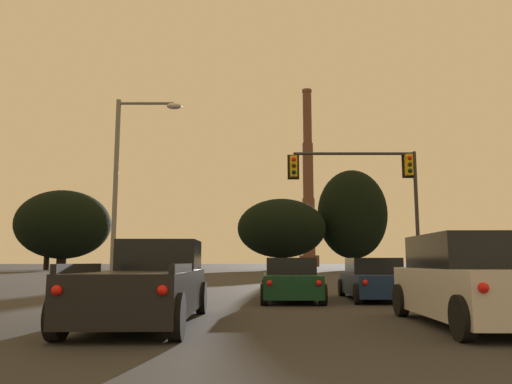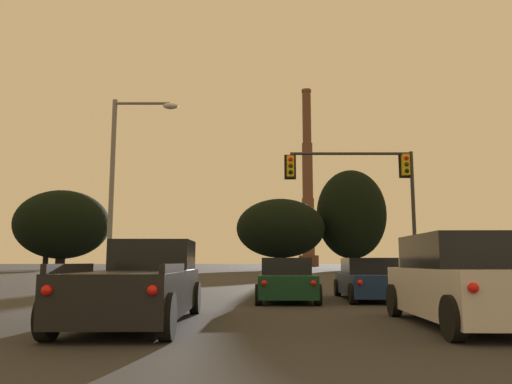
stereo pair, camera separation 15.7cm
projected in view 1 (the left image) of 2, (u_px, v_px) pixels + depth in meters
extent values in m
cube|color=#0F3823|center=(290.00, 285.00, 16.83)|extent=(1.91, 4.64, 0.70)
cube|color=black|center=(289.00, 266.00, 17.15)|extent=(1.67, 2.24, 0.55)
cylinder|color=black|center=(264.00, 288.00, 18.71)|extent=(0.24, 0.65, 0.64)
cylinder|color=black|center=(311.00, 288.00, 18.67)|extent=(0.24, 0.65, 0.64)
cylinder|color=black|center=(263.00, 295.00, 14.94)|extent=(0.24, 0.65, 0.64)
cylinder|color=black|center=(322.00, 295.00, 14.90)|extent=(0.24, 0.65, 0.64)
sphere|color=red|center=(269.00, 283.00, 14.57)|extent=(0.17, 0.17, 0.17)
sphere|color=red|center=(318.00, 283.00, 14.54)|extent=(0.17, 0.17, 0.17)
cube|color=black|center=(144.00, 292.00, 10.43)|extent=(2.09, 5.43, 0.88)
cube|color=black|center=(160.00, 255.00, 12.28)|extent=(1.87, 1.83, 0.72)
cube|color=black|center=(78.00, 268.00, 9.11)|extent=(0.14, 2.43, 0.16)
cube|color=black|center=(181.00, 268.00, 9.15)|extent=(0.14, 2.43, 0.16)
cylinder|color=black|center=(123.00, 298.00, 12.55)|extent=(0.23, 0.80, 0.80)
cylinder|color=black|center=(200.00, 298.00, 12.59)|extent=(0.23, 0.80, 0.80)
cylinder|color=black|center=(56.00, 317.00, 8.20)|extent=(0.23, 0.80, 0.80)
cylinder|color=black|center=(176.00, 316.00, 8.23)|extent=(0.23, 0.80, 0.80)
sphere|color=red|center=(56.00, 290.00, 7.75)|extent=(0.17, 0.17, 0.17)
sphere|color=red|center=(161.00, 290.00, 7.78)|extent=(0.17, 0.17, 0.17)
cube|color=silver|center=(471.00, 292.00, 10.08)|extent=(2.04, 4.85, 0.95)
cube|color=black|center=(466.00, 251.00, 10.31)|extent=(1.85, 2.84, 0.70)
cylinder|color=black|center=(400.00, 300.00, 11.96)|extent=(0.24, 0.77, 0.76)
cylinder|color=black|center=(479.00, 300.00, 11.92)|extent=(0.24, 0.77, 0.76)
cylinder|color=black|center=(462.00, 318.00, 8.15)|extent=(0.24, 0.77, 0.76)
sphere|color=red|center=(482.00, 288.00, 7.73)|extent=(0.17, 0.17, 0.17)
cube|color=navy|center=(373.00, 284.00, 17.17)|extent=(1.98, 4.67, 0.70)
cube|color=black|center=(372.00, 266.00, 17.49)|extent=(1.70, 2.26, 0.55)
cylinder|color=black|center=(341.00, 287.00, 19.06)|extent=(0.24, 0.65, 0.64)
cylinder|color=black|center=(387.00, 288.00, 18.99)|extent=(0.24, 0.65, 0.64)
cylinder|color=black|center=(357.00, 294.00, 15.30)|extent=(0.24, 0.65, 0.64)
cylinder|color=black|center=(415.00, 294.00, 15.23)|extent=(0.24, 0.65, 0.64)
sphere|color=red|center=(364.00, 282.00, 14.92)|extent=(0.17, 0.17, 0.17)
sphere|color=red|center=(413.00, 283.00, 14.87)|extent=(0.17, 0.17, 0.17)
cylinder|color=#2D2D30|center=(416.00, 219.00, 24.16)|extent=(0.18, 0.18, 6.69)
cylinder|color=black|center=(419.00, 288.00, 23.70)|extent=(0.40, 0.40, 0.10)
cube|color=yellow|center=(408.00, 165.00, 24.53)|extent=(0.34, 0.34, 1.04)
cube|color=black|center=(407.00, 166.00, 24.71)|extent=(0.58, 0.03, 1.25)
sphere|color=red|center=(409.00, 158.00, 24.38)|extent=(0.22, 0.22, 0.22)
sphere|color=#352604|center=(409.00, 164.00, 24.34)|extent=(0.22, 0.22, 0.22)
sphere|color=black|center=(409.00, 171.00, 24.30)|extent=(0.22, 0.22, 0.22)
cylinder|color=#2D2D30|center=(353.00, 154.00, 24.60)|extent=(5.96, 0.14, 0.14)
sphere|color=#2D2D30|center=(413.00, 154.00, 24.61)|extent=(0.18, 0.18, 0.18)
cube|color=yellow|center=(293.00, 166.00, 24.51)|extent=(0.34, 0.34, 1.04)
cube|color=black|center=(292.00, 167.00, 24.69)|extent=(0.58, 0.03, 1.25)
sphere|color=red|center=(293.00, 159.00, 24.37)|extent=(0.22, 0.22, 0.22)
sphere|color=#352604|center=(293.00, 166.00, 24.32)|extent=(0.22, 0.22, 0.22)
sphere|color=black|center=(293.00, 172.00, 24.28)|extent=(0.22, 0.22, 0.22)
cylinder|color=slate|center=(114.00, 194.00, 20.68)|extent=(0.20, 0.20, 8.14)
cylinder|color=slate|center=(146.00, 103.00, 21.23)|extent=(2.37, 0.12, 0.12)
sphere|color=slate|center=(118.00, 103.00, 21.23)|extent=(0.20, 0.20, 0.20)
ellipsoid|color=silver|center=(173.00, 106.00, 21.22)|extent=(0.64, 0.36, 0.26)
cylinder|color=#523427|center=(308.00, 261.00, 136.27)|extent=(5.45, 5.45, 3.01)
cylinder|color=brown|center=(308.00, 227.00, 137.57)|extent=(3.41, 3.41, 15.74)
cylinder|color=brown|center=(307.00, 171.00, 139.75)|extent=(2.93, 2.93, 15.74)
cylinder|color=brown|center=(306.00, 116.00, 141.93)|extent=(2.45, 2.45, 15.74)
cylinder|color=brown|center=(306.00, 91.00, 142.98)|extent=(2.75, 2.75, 0.70)
cylinder|color=black|center=(60.00, 260.00, 73.90)|extent=(1.40, 1.40, 2.99)
ellipsoid|color=black|center=(62.00, 224.00, 74.64)|extent=(13.99, 12.59, 10.26)
cylinder|color=black|center=(281.00, 260.00, 77.33)|extent=(1.38, 1.38, 3.04)
ellipsoid|color=black|center=(281.00, 228.00, 78.02)|extent=(13.79, 12.41, 9.22)
cylinder|color=black|center=(353.00, 259.00, 81.39)|extent=(1.14, 1.14, 3.59)
ellipsoid|color=black|center=(351.00, 214.00, 82.40)|extent=(11.43, 10.29, 14.68)
cylinder|color=black|center=(46.00, 258.00, 78.73)|extent=(0.85, 0.85, 3.87)
ellipsoid|color=black|center=(48.00, 224.00, 79.46)|extent=(8.53, 7.68, 9.01)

